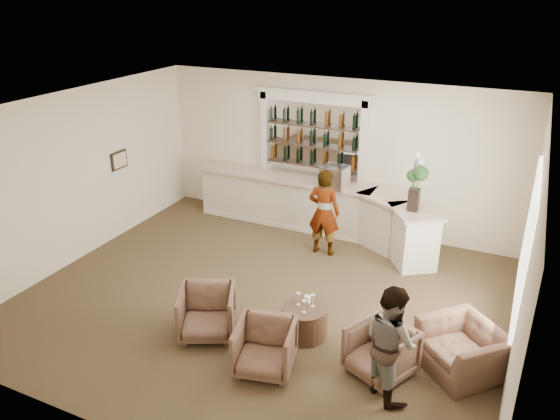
# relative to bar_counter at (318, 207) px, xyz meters

# --- Properties ---
(ground) EXTENTS (8.00, 8.00, 0.00)m
(ground) POSITION_rel_bar_counter_xyz_m (0.16, -3.00, -0.57)
(ground) COLOR brown
(ground) RESTS_ON ground
(room_shell) EXTENTS (8.04, 7.02, 3.32)m
(room_shell) POSITION_rel_bar_counter_xyz_m (0.33, -2.29, 1.77)
(room_shell) COLOR #F2E3C9
(room_shell) RESTS_ON ground
(bar_counter) EXTENTS (5.72, 1.80, 1.14)m
(bar_counter) POSITION_rel_bar_counter_xyz_m (0.00, 0.00, 0.00)
(bar_counter) COLOR #EFE6CF
(bar_counter) RESTS_ON ground
(back_bar_alcove) EXTENTS (2.64, 0.25, 3.00)m
(back_bar_alcove) POSITION_rel_bar_counter_xyz_m (-0.34, 0.41, 1.46)
(back_bar_alcove) COLOR white
(back_bar_alcove) RESTS_ON ground
(cocktail_table) EXTENTS (0.71, 0.71, 0.50)m
(cocktail_table) POSITION_rel_bar_counter_xyz_m (1.23, -3.66, -0.32)
(cocktail_table) COLOR #513723
(cocktail_table) RESTS_ON ground
(sommelier) EXTENTS (0.66, 0.45, 1.78)m
(sommelier) POSITION_rel_bar_counter_xyz_m (0.48, -0.90, 0.31)
(sommelier) COLOR gray
(sommelier) RESTS_ON ground
(guest) EXTENTS (1.00, 0.99, 1.63)m
(guest) POSITION_rel_bar_counter_xyz_m (2.73, -4.38, 0.24)
(guest) COLOR gray
(guest) RESTS_ON ground
(armchair_left) EXTENTS (1.13, 1.14, 0.79)m
(armchair_left) POSITION_rel_bar_counter_xyz_m (-0.15, -4.27, -0.18)
(armchair_left) COLOR brown
(armchair_left) RESTS_ON ground
(armchair_center) EXTENTS (0.97, 0.99, 0.75)m
(armchair_center) POSITION_rel_bar_counter_xyz_m (1.04, -4.65, -0.20)
(armchair_center) COLOR brown
(armchair_center) RESTS_ON ground
(armchair_right) EXTENTS (1.07, 1.08, 0.74)m
(armchair_right) POSITION_rel_bar_counter_xyz_m (2.54, -4.04, -0.20)
(armchair_right) COLOR brown
(armchair_right) RESTS_ON ground
(armchair_far) EXTENTS (1.44, 1.43, 0.70)m
(armchair_far) POSITION_rel_bar_counter_xyz_m (3.56, -3.49, -0.22)
(armchair_far) COLOR brown
(armchair_far) RESTS_ON ground
(espresso_machine) EXTENTS (0.57, 0.50, 0.46)m
(espresso_machine) POSITION_rel_bar_counter_xyz_m (0.39, -0.09, 0.79)
(espresso_machine) COLOR silver
(espresso_machine) RESTS_ON bar_counter
(flower_vase) EXTENTS (0.30, 0.30, 1.14)m
(flower_vase) POSITION_rel_bar_counter_xyz_m (2.15, -0.65, 1.21)
(flower_vase) COLOR black
(flower_vase) RESTS_ON bar_counter
(wine_glass_bar_left) EXTENTS (0.07, 0.07, 0.21)m
(wine_glass_bar_left) POSITION_rel_bar_counter_xyz_m (-1.20, 0.08, 0.67)
(wine_glass_bar_left) COLOR white
(wine_glass_bar_left) RESTS_ON bar_counter
(wine_glass_bar_right) EXTENTS (0.07, 0.07, 0.21)m
(wine_glass_bar_right) POSITION_rel_bar_counter_xyz_m (0.41, 0.05, 0.67)
(wine_glass_bar_right) COLOR white
(wine_glass_bar_right) RESTS_ON bar_counter
(wine_glass_tbl_a) EXTENTS (0.07, 0.07, 0.21)m
(wine_glass_tbl_a) POSITION_rel_bar_counter_xyz_m (1.11, -3.63, 0.03)
(wine_glass_tbl_a) COLOR white
(wine_glass_tbl_a) RESTS_ON cocktail_table
(wine_glass_tbl_b) EXTENTS (0.07, 0.07, 0.21)m
(wine_glass_tbl_b) POSITION_rel_bar_counter_xyz_m (1.33, -3.58, 0.03)
(wine_glass_tbl_b) COLOR white
(wine_glass_tbl_b) RESTS_ON cocktail_table
(wine_glass_tbl_c) EXTENTS (0.07, 0.07, 0.21)m
(wine_glass_tbl_c) POSITION_rel_bar_counter_xyz_m (1.27, -3.79, 0.03)
(wine_glass_tbl_c) COLOR white
(wine_glass_tbl_c) RESTS_ON cocktail_table
(napkin_holder) EXTENTS (0.08, 0.08, 0.12)m
(napkin_holder) POSITION_rel_bar_counter_xyz_m (1.21, -3.52, -0.01)
(napkin_holder) COLOR white
(napkin_holder) RESTS_ON cocktail_table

